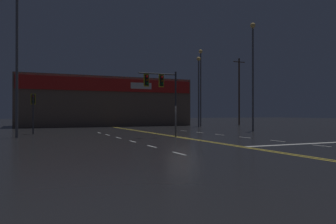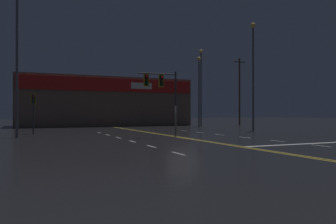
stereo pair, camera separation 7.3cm
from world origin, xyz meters
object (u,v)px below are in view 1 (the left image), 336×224
Objects in this scene: streetlight_near_left at (199,82)px; streetlight_far_left at (17,45)px; streetlight_median_approach at (253,64)px; traffic_signal_median at (161,87)px; streetlight_far_median at (201,78)px; traffic_signal_corner_northwest at (33,104)px.

streetlight_far_left is at bearing -151.90° from streetlight_near_left.
streetlight_median_approach is (0.12, -11.71, 0.97)m from streetlight_near_left.
traffic_signal_median is at bearing -127.45° from streetlight_near_left.
traffic_signal_median is 23.59m from streetlight_far_median.
streetlight_far_left is 1.02× the size of streetlight_far_median.
streetlight_far_left is at bearing 159.31° from traffic_signal_median.
streetlight_far_median is (1.75, 2.54, 0.88)m from streetlight_near_left.
streetlight_near_left reaches higher than traffic_signal_median.
streetlight_median_approach is at bearing 1.15° from streetlight_far_left.
streetlight_far_left is 28.61m from streetlight_far_median.
streetlight_far_median is (24.54, 14.71, -0.12)m from streetlight_far_left.
traffic_signal_median is 0.45× the size of streetlight_median_approach.
traffic_signal_corner_northwest is 6.45m from streetlight_far_left.
streetlight_median_approach is (12.46, 4.41, 3.22)m from traffic_signal_median.
traffic_signal_corner_northwest is 22.46m from streetlight_median_approach.
streetlight_far_left is at bearing -105.90° from traffic_signal_corner_northwest.
streetlight_far_median is (14.09, 18.65, 3.12)m from traffic_signal_median.
streetlight_near_left is 0.84× the size of streetlight_far_left.
traffic_signal_corner_northwest is at bearing 74.10° from streetlight_far_left.
streetlight_near_left is at bearing -124.57° from streetlight_far_median.
streetlight_far_median is (23.28, 10.27, 4.38)m from traffic_signal_corner_northwest.
traffic_signal_median is 0.54× the size of streetlight_near_left.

